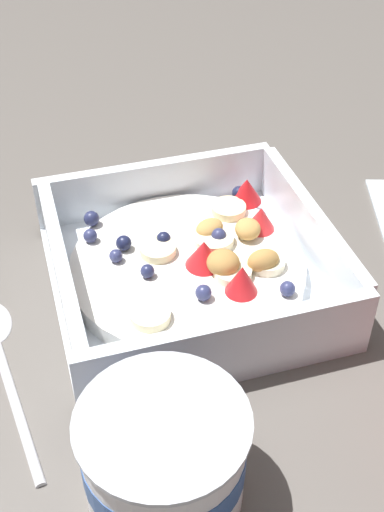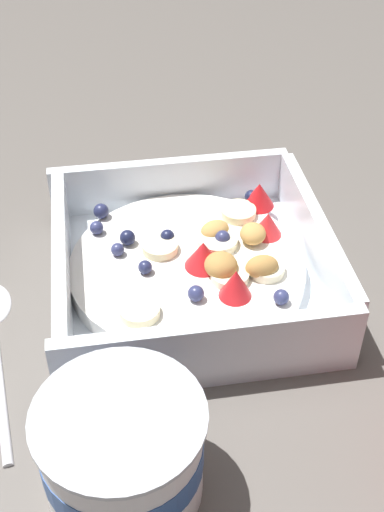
# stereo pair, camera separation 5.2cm
# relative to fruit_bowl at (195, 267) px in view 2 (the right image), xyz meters

# --- Properties ---
(ground_plane) EXTENTS (2.40, 2.40, 0.00)m
(ground_plane) POSITION_rel_fruit_bowl_xyz_m (0.01, -0.02, -0.02)
(ground_plane) COLOR #56514C
(fruit_bowl) EXTENTS (0.21, 0.21, 0.06)m
(fruit_bowl) POSITION_rel_fruit_bowl_xyz_m (0.00, 0.00, 0.00)
(fruit_bowl) COLOR white
(fruit_bowl) RESTS_ON ground
(yogurt_cup) EXTENTS (0.10, 0.10, 0.07)m
(yogurt_cup) POSITION_rel_fruit_bowl_xyz_m (0.07, 0.17, 0.02)
(yogurt_cup) COLOR white
(yogurt_cup) RESTS_ON ground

